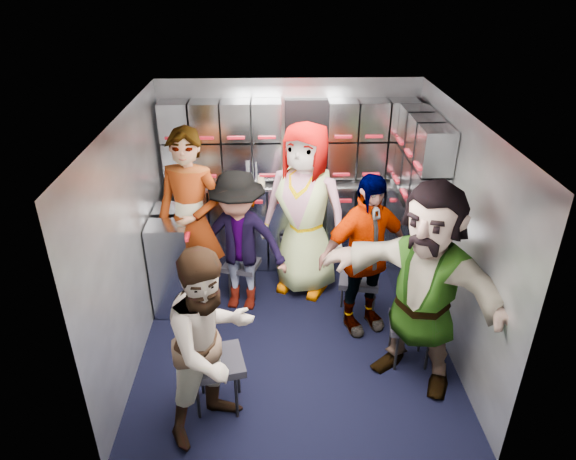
{
  "coord_description": "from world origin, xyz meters",
  "views": [
    {
      "loc": [
        -0.18,
        -3.92,
        3.2
      ],
      "look_at": [
        -0.05,
        0.35,
        0.93
      ],
      "focal_mm": 32.0,
      "sensor_mm": 36.0,
      "label": 1
    }
  ],
  "objects_px": {
    "attendant_arc_a": "(211,345)",
    "attendant_arc_b": "(239,243)",
    "attendant_standing": "(192,222)",
    "attendant_arc_e": "(424,288)",
    "jump_seat_near_left": "(217,364)",
    "jump_seat_mid_left": "(242,267)",
    "jump_seat_center": "(303,245)",
    "jump_seat_mid_right": "(359,281)",
    "attendant_arc_d": "(365,255)",
    "jump_seat_near_right": "(411,326)",
    "attendant_arc_c": "(305,211)"
  },
  "relations": [
    {
      "from": "attendant_arc_a",
      "to": "attendant_arc_b",
      "type": "distance_m",
      "value": 1.54
    },
    {
      "from": "attendant_standing",
      "to": "attendant_arc_e",
      "type": "xyz_separation_m",
      "value": [
        1.97,
        -1.13,
        -0.03
      ]
    },
    {
      "from": "jump_seat_near_left",
      "to": "jump_seat_mid_left",
      "type": "bearing_deg",
      "value": 85.82
    },
    {
      "from": "jump_seat_mid_left",
      "to": "attendant_arc_a",
      "type": "distance_m",
      "value": 1.77
    },
    {
      "from": "jump_seat_mid_left",
      "to": "attendant_arc_a",
      "type": "xyz_separation_m",
      "value": [
        -0.11,
        -1.71,
        0.42
      ]
    },
    {
      "from": "jump_seat_center",
      "to": "attendant_arc_e",
      "type": "xyz_separation_m",
      "value": [
        0.86,
        -1.56,
        0.49
      ]
    },
    {
      "from": "jump_seat_near_left",
      "to": "jump_seat_mid_left",
      "type": "height_order",
      "value": "jump_seat_near_left"
    },
    {
      "from": "jump_seat_mid_right",
      "to": "attendant_arc_a",
      "type": "distance_m",
      "value": 1.89
    },
    {
      "from": "attendant_arc_d",
      "to": "attendant_arc_e",
      "type": "relative_size",
      "value": 0.88
    },
    {
      "from": "jump_seat_mid_left",
      "to": "jump_seat_near_right",
      "type": "xyz_separation_m",
      "value": [
        1.52,
        -1.06,
        0.03
      ]
    },
    {
      "from": "jump_seat_center",
      "to": "attendant_arc_a",
      "type": "bearing_deg",
      "value": -110.79
    },
    {
      "from": "jump_seat_near_right",
      "to": "attendant_standing",
      "type": "height_order",
      "value": "attendant_standing"
    },
    {
      "from": "attendant_arc_e",
      "to": "attendant_arc_b",
      "type": "bearing_deg",
      "value": -176.39
    },
    {
      "from": "attendant_standing",
      "to": "attendant_arc_b",
      "type": "bearing_deg",
      "value": 5.88
    },
    {
      "from": "jump_seat_near_left",
      "to": "attendant_arc_e",
      "type": "height_order",
      "value": "attendant_arc_e"
    },
    {
      "from": "attendant_arc_d",
      "to": "attendant_arc_c",
      "type": "bearing_deg",
      "value": 104.92
    },
    {
      "from": "jump_seat_near_left",
      "to": "attendant_arc_a",
      "type": "relative_size",
      "value": 0.31
    },
    {
      "from": "jump_seat_mid_left",
      "to": "jump_seat_mid_right",
      "type": "height_order",
      "value": "jump_seat_mid_right"
    },
    {
      "from": "attendant_arc_e",
      "to": "jump_seat_near_right",
      "type": "bearing_deg",
      "value": 128.57
    },
    {
      "from": "jump_seat_mid_left",
      "to": "attendant_standing",
      "type": "xyz_separation_m",
      "value": [
        -0.45,
        -0.11,
        0.58
      ]
    },
    {
      "from": "jump_seat_center",
      "to": "jump_seat_near_right",
      "type": "bearing_deg",
      "value": -58.15
    },
    {
      "from": "jump_seat_center",
      "to": "attendant_arc_d",
      "type": "relative_size",
      "value": 0.32
    },
    {
      "from": "jump_seat_mid_right",
      "to": "attendant_arc_e",
      "type": "distance_m",
      "value": 1.07
    },
    {
      "from": "jump_seat_mid_right",
      "to": "attendant_arc_d",
      "type": "xyz_separation_m",
      "value": [
        -0.0,
        -0.18,
        0.4
      ]
    },
    {
      "from": "jump_seat_center",
      "to": "jump_seat_near_right",
      "type": "relative_size",
      "value": 1.18
    },
    {
      "from": "attendant_arc_a",
      "to": "attendant_arc_d",
      "type": "relative_size",
      "value": 0.97
    },
    {
      "from": "attendant_arc_a",
      "to": "attendant_standing",
      "type": "bearing_deg",
      "value": 57.93
    },
    {
      "from": "jump_seat_near_right",
      "to": "attendant_standing",
      "type": "xyz_separation_m",
      "value": [
        -1.97,
        0.95,
        0.55
      ]
    },
    {
      "from": "jump_seat_near_right",
      "to": "attendant_arc_b",
      "type": "xyz_separation_m",
      "value": [
        -1.52,
        0.88,
        0.35
      ]
    },
    {
      "from": "attendant_arc_b",
      "to": "attendant_arc_d",
      "type": "bearing_deg",
      "value": -5.89
    },
    {
      "from": "jump_seat_mid_right",
      "to": "attendant_arc_c",
      "type": "xyz_separation_m",
      "value": [
        -0.51,
        0.51,
        0.53
      ]
    },
    {
      "from": "jump_seat_near_right",
      "to": "attendant_arc_c",
      "type": "distance_m",
      "value": 1.57
    },
    {
      "from": "jump_seat_near_right",
      "to": "attendant_standing",
      "type": "distance_m",
      "value": 2.26
    },
    {
      "from": "attendant_standing",
      "to": "attendant_arc_c",
      "type": "distance_m",
      "value": 1.14
    },
    {
      "from": "jump_seat_mid_right",
      "to": "attendant_arc_a",
      "type": "relative_size",
      "value": 0.29
    },
    {
      "from": "jump_seat_center",
      "to": "attendant_arc_b",
      "type": "distance_m",
      "value": 0.89
    },
    {
      "from": "jump_seat_mid_left",
      "to": "attendant_standing",
      "type": "relative_size",
      "value": 0.22
    },
    {
      "from": "attendant_arc_d",
      "to": "jump_seat_near_right",
      "type": "bearing_deg",
      "value": -77.02
    },
    {
      "from": "jump_seat_center",
      "to": "attendant_arc_b",
      "type": "bearing_deg",
      "value": -142.76
    },
    {
      "from": "jump_seat_near_right",
      "to": "attendant_arc_d",
      "type": "relative_size",
      "value": 0.27
    },
    {
      "from": "jump_seat_mid_left",
      "to": "jump_seat_mid_right",
      "type": "relative_size",
      "value": 0.93
    },
    {
      "from": "jump_seat_mid_left",
      "to": "jump_seat_mid_right",
      "type": "bearing_deg",
      "value": -17.57
    },
    {
      "from": "jump_seat_near_left",
      "to": "attendant_arc_d",
      "type": "xyz_separation_m",
      "value": [
        1.28,
        0.98,
        0.37
      ]
    },
    {
      "from": "jump_seat_near_left",
      "to": "attendant_standing",
      "type": "height_order",
      "value": "attendant_standing"
    },
    {
      "from": "jump_seat_near_right",
      "to": "attendant_arc_a",
      "type": "bearing_deg",
      "value": -158.34
    },
    {
      "from": "attendant_arc_d",
      "to": "jump_seat_mid_left",
      "type": "bearing_deg",
      "value": 133.37
    },
    {
      "from": "jump_seat_mid_left",
      "to": "jump_seat_mid_right",
      "type": "distance_m",
      "value": 1.23
    },
    {
      "from": "attendant_standing",
      "to": "attendant_arc_a",
      "type": "relative_size",
      "value": 1.21
    },
    {
      "from": "attendant_arc_b",
      "to": "attendant_arc_e",
      "type": "xyz_separation_m",
      "value": [
        1.52,
        -1.06,
        0.16
      ]
    },
    {
      "from": "jump_seat_center",
      "to": "attendant_arc_b",
      "type": "xyz_separation_m",
      "value": [
        -0.66,
        -0.5,
        0.32
      ]
    }
  ]
}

